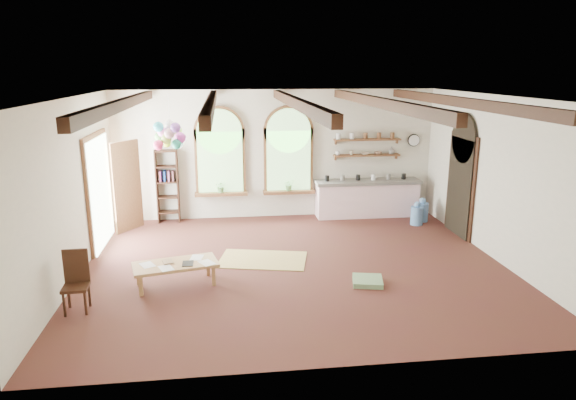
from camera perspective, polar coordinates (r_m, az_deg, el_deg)
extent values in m
plane|color=#4E2420|center=(9.98, 0.82, -7.31)|extent=(8.00, 8.00, 0.00)
cube|color=brown|center=(12.82, -7.53, 4.22)|extent=(1.24, 0.08, 1.64)
cylinder|color=brown|center=(12.70, -7.64, 7.55)|extent=(1.24, 0.08, 1.24)
cube|color=#79AE68|center=(12.78, -7.53, 4.19)|extent=(1.10, 0.04, 1.50)
cube|color=brown|center=(12.89, -7.42, 0.69)|extent=(1.30, 0.28, 0.08)
cube|color=brown|center=(12.91, 0.05, 4.42)|extent=(1.24, 0.08, 1.64)
cylinder|color=brown|center=(12.80, 0.05, 7.73)|extent=(1.24, 0.08, 1.24)
cube|color=#79AE68|center=(12.87, 0.07, 4.39)|extent=(1.10, 0.04, 1.50)
cube|color=brown|center=(12.99, 0.10, 0.92)|extent=(1.30, 0.28, 0.08)
cube|color=brown|center=(11.58, -20.22, 0.83)|extent=(0.10, 1.90, 2.50)
cube|color=black|center=(12.17, 18.56, 1.36)|extent=(0.10, 1.30, 2.40)
cube|color=silver|center=(13.30, 8.76, 0.04)|extent=(2.60, 0.55, 0.86)
cube|color=gray|center=(13.19, 8.84, 2.02)|extent=(2.68, 0.62, 0.08)
cube|color=brown|center=(13.24, 8.74, 4.94)|extent=(1.70, 0.24, 0.04)
cube|color=brown|center=(13.18, 8.80, 6.65)|extent=(1.70, 0.24, 0.04)
cylinder|color=black|center=(13.64, 13.81, 6.46)|extent=(0.32, 0.04, 0.32)
cube|color=#341E10|center=(12.91, -14.35, 1.47)|extent=(0.03, 0.32, 1.80)
cube|color=#341E10|center=(12.86, -12.14, 1.55)|extent=(0.03, 0.32, 1.80)
cube|color=#AA7C4E|center=(9.20, -12.40, -7.03)|extent=(1.55, 0.97, 0.05)
cube|color=#AA7C4E|center=(9.01, -16.04, -9.13)|extent=(0.06, 0.06, 0.36)
cube|color=#AA7C4E|center=(9.16, -8.26, -8.30)|extent=(0.06, 0.06, 0.36)
cube|color=#AA7C4E|center=(9.44, -16.28, -8.04)|extent=(0.06, 0.06, 0.36)
cube|color=#AA7C4E|center=(9.58, -8.86, -7.27)|extent=(0.06, 0.06, 0.36)
cube|color=#341E10|center=(8.71, -22.53, -8.96)|extent=(0.40, 0.40, 0.05)
cube|color=#341E10|center=(8.77, -22.48, -6.81)|extent=(0.39, 0.06, 0.57)
cube|color=tan|center=(10.27, -2.81, -6.63)|extent=(1.89, 1.40, 0.02)
cube|color=#6C9264|center=(9.30, 8.83, -8.88)|extent=(0.62, 0.62, 0.09)
cylinder|color=#5B89C4|center=(13.16, 14.65, -1.31)|extent=(0.31, 0.31, 0.47)
sphere|color=#5B89C4|center=(13.09, 14.73, -0.11)|extent=(0.17, 0.17, 0.17)
cylinder|color=#5B89C4|center=(12.84, 14.12, -1.70)|extent=(0.30, 0.30, 0.45)
sphere|color=#5B89C4|center=(12.77, 14.19, -0.52)|extent=(0.16, 0.16, 0.16)
cylinder|color=silver|center=(10.97, -13.08, 9.25)|extent=(0.01, 0.01, 0.85)
sphere|color=#239A7A|center=(11.07, -12.08, 6.19)|extent=(0.21, 0.21, 0.21)
sphere|color=#CE44BB|center=(11.16, -11.96, 6.88)|extent=(0.21, 0.21, 0.21)
sphere|color=#A0F734|center=(11.27, -12.22, 7.56)|extent=(0.21, 0.21, 0.21)
sphere|color=white|center=(11.16, -12.96, 8.07)|extent=(0.21, 0.21, 0.21)
sphere|color=#BFE123|center=(11.25, -13.35, 6.25)|extent=(0.21, 0.21, 0.21)
sphere|color=#5AB64E|center=(11.23, -14.08, 6.81)|extent=(0.21, 0.21, 0.21)
sphere|color=#D765BD|center=(11.06, -13.77, 7.35)|extent=(0.21, 0.21, 0.21)
sphere|color=#31BDD1|center=(10.96, -14.20, 7.89)|extent=(0.21, 0.21, 0.21)
sphere|color=#F53675|center=(10.87, -14.21, 5.93)|extent=(0.21, 0.21, 0.21)
sphere|color=#BAE651|center=(10.89, -13.35, 6.63)|extent=(0.21, 0.21, 0.21)
sphere|color=#D19AA2|center=(10.78, -13.05, 7.22)|extent=(0.21, 0.21, 0.21)
sphere|color=#7A45A2|center=(10.72, -12.40, 7.86)|extent=(0.21, 0.21, 0.21)
sphere|color=#239A7A|center=(10.93, -12.28, 6.08)|extent=(0.21, 0.21, 0.21)
sphere|color=#CE44BB|center=(10.96, -11.78, 6.76)|extent=(0.21, 0.21, 0.21)
imported|color=olive|center=(9.24, -13.75, -6.76)|extent=(0.24, 0.29, 0.02)
cube|color=black|center=(9.12, -11.07, -6.94)|extent=(0.19, 0.27, 0.01)
imported|color=#598C4C|center=(12.82, -7.45, 1.48)|extent=(0.27, 0.23, 0.30)
imported|color=#598C4C|center=(12.92, 0.12, 1.71)|extent=(0.27, 0.23, 0.30)
imported|color=white|center=(13.04, 5.56, 5.20)|extent=(0.12, 0.10, 0.10)
imported|color=beige|center=(13.12, 7.06, 5.21)|extent=(0.10, 0.10, 0.09)
imported|color=beige|center=(13.21, 8.54, 5.14)|extent=(0.22, 0.22, 0.05)
imported|color=#8C664C|center=(13.31, 9.99, 5.16)|extent=(0.20, 0.20, 0.06)
imported|color=slate|center=(13.41, 11.44, 5.44)|extent=(0.18, 0.18, 0.19)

